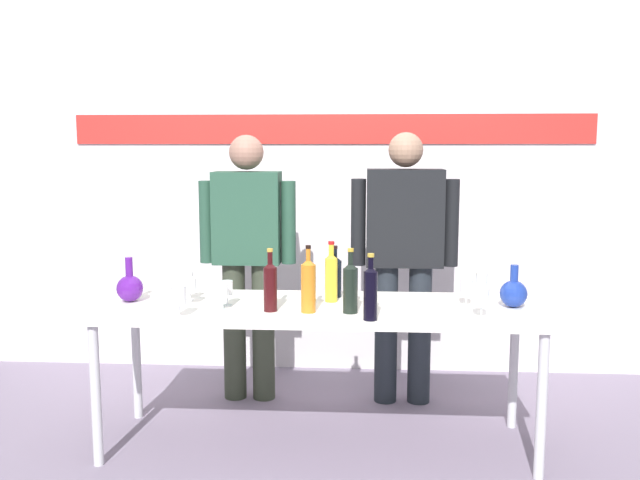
# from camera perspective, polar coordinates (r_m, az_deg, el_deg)

# --- Properties ---
(ground_plane) EXTENTS (10.00, 10.00, 0.00)m
(ground_plane) POSITION_cam_1_polar(r_m,az_deg,el_deg) (3.79, -0.15, -16.81)
(ground_plane) COLOR slate
(back_wall) EXTENTS (5.09, 0.11, 3.00)m
(back_wall) POSITION_cam_1_polar(r_m,az_deg,el_deg) (4.75, 0.91, 6.91)
(back_wall) COLOR silver
(back_wall) RESTS_ON ground
(display_table) EXTENTS (2.28, 0.70, 0.76)m
(display_table) POSITION_cam_1_polar(r_m,az_deg,el_deg) (3.55, -0.16, -6.41)
(display_table) COLOR white
(display_table) RESTS_ON ground
(decanter_blue_left) EXTENTS (0.14, 0.14, 0.24)m
(decanter_blue_left) POSITION_cam_1_polar(r_m,az_deg,el_deg) (3.74, -15.70, -3.85)
(decanter_blue_left) COLOR #541A86
(decanter_blue_left) RESTS_ON display_table
(decanter_blue_right) EXTENTS (0.14, 0.14, 0.22)m
(decanter_blue_right) POSITION_cam_1_polar(r_m,az_deg,el_deg) (3.61, 15.96, -4.29)
(decanter_blue_right) COLOR navy
(decanter_blue_right) RESTS_ON display_table
(presenter_left) EXTENTS (0.60, 0.22, 1.65)m
(presenter_left) POSITION_cam_1_polar(r_m,az_deg,el_deg) (4.20, -6.09, -0.89)
(presenter_left) COLOR #343B2C
(presenter_left) RESTS_ON ground
(presenter_right) EXTENTS (0.65, 0.22, 1.66)m
(presenter_right) POSITION_cam_1_polar(r_m,az_deg,el_deg) (4.15, 7.09, -0.75)
(presenter_right) COLOR #21272D
(presenter_right) RESTS_ON ground
(wine_bottle_0) EXTENTS (0.07, 0.07, 0.34)m
(wine_bottle_0) POSITION_cam_1_polar(r_m,az_deg,el_deg) (3.36, -0.99, -3.73)
(wine_bottle_0) COLOR orange
(wine_bottle_0) RESTS_ON display_table
(wine_bottle_1) EXTENTS (0.07, 0.07, 0.28)m
(wine_bottle_1) POSITION_cam_1_polar(r_m,az_deg,el_deg) (3.70, 1.25, -2.96)
(wine_bottle_1) COLOR black
(wine_bottle_1) RESTS_ON display_table
(wine_bottle_2) EXTENTS (0.07, 0.07, 0.32)m
(wine_bottle_2) POSITION_cam_1_polar(r_m,az_deg,el_deg) (3.21, 4.27, -4.31)
(wine_bottle_2) COLOR black
(wine_bottle_2) RESTS_ON display_table
(wine_bottle_3) EXTENTS (0.07, 0.07, 0.32)m
(wine_bottle_3) POSITION_cam_1_polar(r_m,az_deg,el_deg) (3.35, 2.57, -3.89)
(wine_bottle_3) COLOR black
(wine_bottle_3) RESTS_ON display_table
(wine_bottle_4) EXTENTS (0.07, 0.07, 0.32)m
(wine_bottle_4) POSITION_cam_1_polar(r_m,az_deg,el_deg) (3.58, 0.95, -3.01)
(wine_bottle_4) COLOR gold
(wine_bottle_4) RESTS_ON display_table
(wine_bottle_5) EXTENTS (0.07, 0.07, 0.32)m
(wine_bottle_5) POSITION_cam_1_polar(r_m,az_deg,el_deg) (3.39, -4.20, -3.78)
(wine_bottle_5) COLOR #350C0E
(wine_bottle_5) RESTS_ON display_table
(wine_glass_left_0) EXTENTS (0.06, 0.06, 0.14)m
(wine_glass_left_0) POSITION_cam_1_polar(r_m,az_deg,el_deg) (3.59, -10.86, -3.79)
(wine_glass_left_0) COLOR white
(wine_glass_left_0) RESTS_ON display_table
(wine_glass_left_1) EXTENTS (0.06, 0.06, 0.13)m
(wine_glass_left_1) POSITION_cam_1_polar(r_m,az_deg,el_deg) (3.53, -7.81, -4.05)
(wine_glass_left_1) COLOR white
(wine_glass_left_1) RESTS_ON display_table
(wine_glass_left_2) EXTENTS (0.06, 0.06, 0.15)m
(wine_glass_left_2) POSITION_cam_1_polar(r_m,az_deg,el_deg) (3.69, -11.07, -3.36)
(wine_glass_left_2) COLOR white
(wine_glass_left_2) RESTS_ON display_table
(wine_glass_left_3) EXTENTS (0.06, 0.06, 0.13)m
(wine_glass_left_3) POSITION_cam_1_polar(r_m,az_deg,el_deg) (3.45, -8.22, -4.33)
(wine_glass_left_3) COLOR white
(wine_glass_left_3) RESTS_ON display_table
(wine_glass_left_4) EXTENTS (0.07, 0.07, 0.15)m
(wine_glass_left_4) POSITION_cam_1_polar(r_m,az_deg,el_deg) (3.33, -11.78, -4.60)
(wine_glass_left_4) COLOR white
(wine_glass_left_4) RESTS_ON display_table
(wine_glass_right_0) EXTENTS (0.06, 0.06, 0.14)m
(wine_glass_right_0) POSITION_cam_1_polar(r_m,az_deg,el_deg) (3.58, 12.22, -3.86)
(wine_glass_right_0) COLOR white
(wine_glass_right_0) RESTS_ON display_table
(wine_glass_right_1) EXTENTS (0.07, 0.07, 0.14)m
(wine_glass_right_1) POSITION_cam_1_polar(r_m,az_deg,el_deg) (3.35, 13.45, -4.68)
(wine_glass_right_1) COLOR white
(wine_glass_right_1) RESTS_ON display_table
(wine_glass_right_2) EXTENTS (0.06, 0.06, 0.15)m
(wine_glass_right_2) POSITION_cam_1_polar(r_m,az_deg,el_deg) (3.70, 13.43, -3.40)
(wine_glass_right_2) COLOR white
(wine_glass_right_2) RESTS_ON display_table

